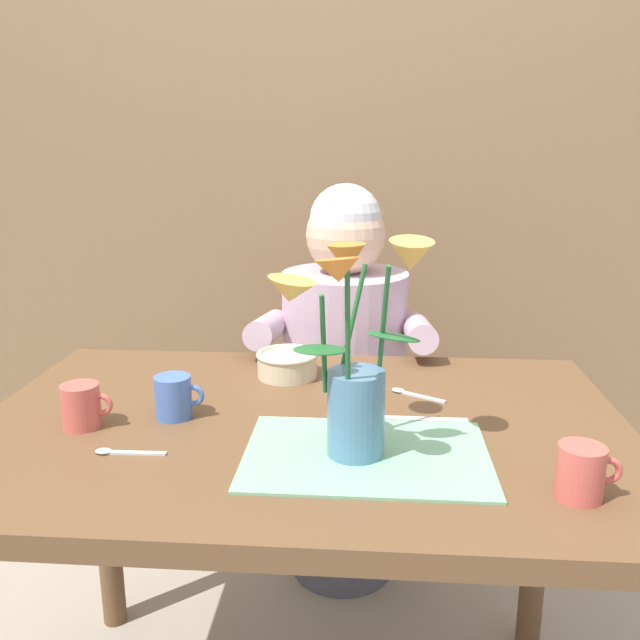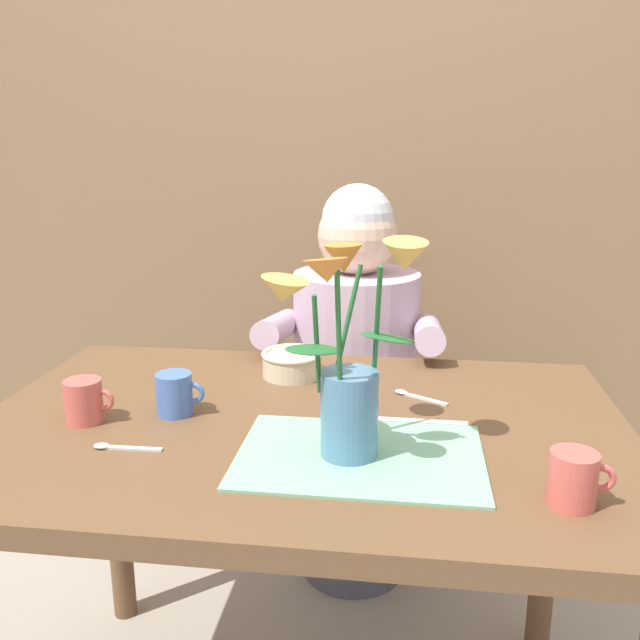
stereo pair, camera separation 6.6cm
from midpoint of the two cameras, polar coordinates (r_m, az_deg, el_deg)
name	(u,v)px [view 2 (the right image)]	position (r m, az deg, el deg)	size (l,w,h in m)	color
wood_panel_backdrop	(352,138)	(2.20, 3.62, 15.18)	(4.00, 0.10, 2.50)	brown
dining_table	(300,468)	(1.30, -0.19, -12.45)	(1.20, 0.80, 0.74)	brown
seated_person	(355,392)	(1.89, 4.01, -6.14)	(0.45, 0.47, 1.14)	#4C4C56
striped_placemat	(360,456)	(1.12, 5.13, -11.43)	(0.40, 0.28, 0.01)	#7AB289
flower_vase	(347,359)	(1.06, 4.08, -3.30)	(0.27, 0.27, 0.36)	teal
ceramic_bowl	(292,363)	(1.47, -1.07, -3.65)	(0.14, 0.14, 0.06)	beige
dinner_knife	(415,422)	(1.26, 9.59, -8.51)	(0.19, 0.02, 0.01)	silver
coffee_cup	(85,401)	(1.30, -17.96, -6.56)	(0.09, 0.07, 0.08)	#CC564C
ceramic_mug	(574,479)	(1.04, 22.48, -12.37)	(0.09, 0.07, 0.08)	#CC564C
tea_cup	(176,393)	(1.29, -10.70, -6.13)	(0.09, 0.07, 0.08)	#476BB7
spoon_0	(412,395)	(1.38, 9.21, -6.32)	(0.11, 0.07, 0.01)	silver
spoon_1	(116,447)	(1.19, -15.33, -10.37)	(0.12, 0.02, 0.01)	silver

